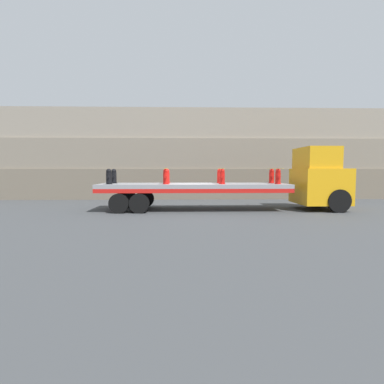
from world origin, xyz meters
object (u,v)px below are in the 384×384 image
at_px(flatbed_trailer, 183,188).
at_px(fire_hydrant_red_near_1, 166,177).
at_px(fire_hydrant_black_far_0, 114,176).
at_px(fire_hydrant_red_far_2, 220,176).
at_px(fire_hydrant_black_near_0, 109,177).
at_px(fire_hydrant_red_far_3, 272,176).
at_px(fire_hydrant_red_far_1, 167,176).
at_px(truck_cab, 321,179).
at_px(fire_hydrant_red_near_3, 278,177).
at_px(fire_hydrant_red_near_2, 222,177).

xyz_separation_m(flatbed_trailer, fire_hydrant_red_near_1, (-0.85, -0.54, 0.62)).
height_order(fire_hydrant_black_far_0, fire_hydrant_red_far_2, same).
relative_size(fire_hydrant_black_near_0, fire_hydrant_red_far_3, 1.00).
bearing_deg(fire_hydrant_black_far_0, fire_hydrant_red_far_1, 0.00).
distance_m(fire_hydrant_black_far_0, fire_hydrant_red_far_1, 2.80).
bearing_deg(truck_cab, fire_hydrant_red_near_3, -167.34).
height_order(flatbed_trailer, fire_hydrant_red_far_2, fire_hydrant_red_far_2).
height_order(truck_cab, fire_hydrant_red_far_1, truck_cab).
relative_size(fire_hydrant_black_far_0, fire_hydrant_red_near_3, 1.00).
distance_m(fire_hydrant_red_far_2, fire_hydrant_red_far_3, 2.80).
distance_m(flatbed_trailer, fire_hydrant_red_near_3, 4.83).
bearing_deg(fire_hydrant_black_far_0, fire_hydrant_red_near_2, -10.95).
bearing_deg(fire_hydrant_red_far_1, fire_hydrant_red_near_1, -90.00).
bearing_deg(truck_cab, fire_hydrant_black_far_0, 177.13).
bearing_deg(fire_hydrant_red_far_3, fire_hydrant_red_near_2, -158.85).
height_order(truck_cab, fire_hydrant_red_far_2, truck_cab).
bearing_deg(fire_hydrant_red_far_2, fire_hydrant_red_near_3, -21.15).
bearing_deg(fire_hydrant_red_near_3, fire_hydrant_black_near_0, 180.00).
height_order(fire_hydrant_red_near_3, fire_hydrant_red_far_3, same).
bearing_deg(fire_hydrant_black_near_0, truck_cab, 2.87).
bearing_deg(fire_hydrant_black_far_0, fire_hydrant_red_far_2, 0.00).
bearing_deg(fire_hydrant_red_far_1, truck_cab, -3.87).
distance_m(fire_hydrant_black_far_0, fire_hydrant_red_far_3, 8.41).
relative_size(flatbed_trailer, fire_hydrant_red_near_3, 12.54).
bearing_deg(fire_hydrant_black_far_0, fire_hydrant_red_near_3, -7.35).
height_order(flatbed_trailer, fire_hydrant_black_far_0, fire_hydrant_black_far_0).
bearing_deg(fire_hydrant_red_near_1, fire_hydrant_red_near_2, 0.00).
bearing_deg(fire_hydrant_black_far_0, flatbed_trailer, -8.45).
bearing_deg(fire_hydrant_red_near_3, fire_hydrant_black_far_0, 172.65).
distance_m(truck_cab, fire_hydrant_red_near_2, 5.25).
distance_m(flatbed_trailer, fire_hydrant_red_far_2, 2.12).
relative_size(fire_hydrant_black_near_0, fire_hydrant_red_near_1, 1.00).
bearing_deg(flatbed_trailer, fire_hydrant_red_far_3, 6.50).
xyz_separation_m(truck_cab, fire_hydrant_red_near_3, (-2.41, -0.54, 0.15)).
height_order(fire_hydrant_red_far_2, fire_hydrant_red_far_3, same).
xyz_separation_m(flatbed_trailer, fire_hydrant_red_near_3, (4.76, -0.54, 0.62)).
relative_size(truck_cab, fire_hydrant_black_near_0, 4.20).
distance_m(fire_hydrant_red_far_1, fire_hydrant_red_far_3, 5.60).
height_order(flatbed_trailer, fire_hydrant_red_near_2, fire_hydrant_red_near_2).
distance_m(fire_hydrant_black_near_0, fire_hydrant_red_near_2, 5.60).
distance_m(flatbed_trailer, fire_hydrant_black_far_0, 3.74).
bearing_deg(fire_hydrant_red_near_1, truck_cab, 3.87).
bearing_deg(truck_cab, flatbed_trailer, 180.00).
xyz_separation_m(fire_hydrant_red_near_2, fire_hydrant_red_near_3, (2.80, 0.00, 0.00)).
relative_size(flatbed_trailer, fire_hydrant_red_far_1, 12.54).
distance_m(fire_hydrant_black_near_0, fire_hydrant_red_far_1, 3.00).
height_order(fire_hydrant_black_near_0, fire_hydrant_black_far_0, same).
distance_m(truck_cab, fire_hydrant_red_far_1, 8.04).
bearing_deg(fire_hydrant_red_near_3, truck_cab, 12.66).
xyz_separation_m(truck_cab, fire_hydrant_red_far_3, (-2.41, 0.54, 0.15)).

